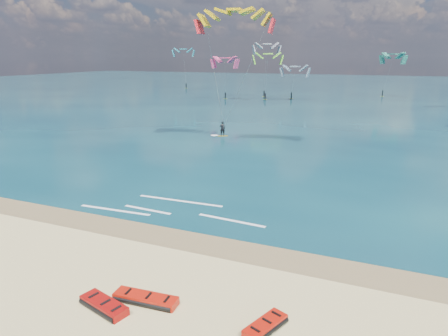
{
  "coord_description": "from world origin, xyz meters",
  "views": [
    {
      "loc": [
        11.93,
        -14.48,
        9.63
      ],
      "look_at": [
        2.67,
        8.0,
        2.76
      ],
      "focal_mm": 32.0,
      "sensor_mm": 36.0,
      "label": 1
    }
  ],
  "objects_px": {
    "packed_kite_right": "(265,329)",
    "kitesurfer_main": "(229,71)",
    "packed_kite_left": "(146,302)",
    "packed_kite_mid": "(104,309)"
  },
  "relations": [
    {
      "from": "kitesurfer_main",
      "to": "packed_kite_left",
      "type": "bearing_deg",
      "value": -102.54
    },
    {
      "from": "packed_kite_mid",
      "to": "kitesurfer_main",
      "type": "bearing_deg",
      "value": 118.22
    },
    {
      "from": "packed_kite_left",
      "to": "kitesurfer_main",
      "type": "relative_size",
      "value": 0.18
    },
    {
      "from": "packed_kite_mid",
      "to": "packed_kite_right",
      "type": "relative_size",
      "value": 1.17
    },
    {
      "from": "packed_kite_left",
      "to": "packed_kite_right",
      "type": "distance_m",
      "value": 4.96
    },
    {
      "from": "packed_kite_mid",
      "to": "kitesurfer_main",
      "type": "distance_m",
      "value": 32.73
    },
    {
      "from": "packed_kite_right",
      "to": "kitesurfer_main",
      "type": "relative_size",
      "value": 0.13
    },
    {
      "from": "packed_kite_mid",
      "to": "packed_kite_right",
      "type": "xyz_separation_m",
      "value": [
        6.22,
        1.24,
        0.0
      ]
    },
    {
      "from": "packed_kite_left",
      "to": "kitesurfer_main",
      "type": "height_order",
      "value": "kitesurfer_main"
    },
    {
      "from": "packed_kite_right",
      "to": "packed_kite_left",
      "type": "bearing_deg",
      "value": 114.63
    }
  ]
}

